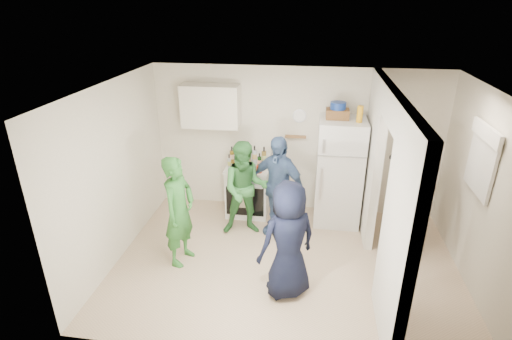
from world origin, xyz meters
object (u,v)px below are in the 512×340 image
at_px(stove, 248,190).
at_px(person_denim, 277,186).
at_px(yellow_cup_stack_top, 360,114).
at_px(fridge, 339,172).
at_px(blue_bowl, 338,106).
at_px(person_green_left, 179,211).
at_px(wicker_basket, 337,114).
at_px(person_nook, 407,202).
at_px(person_green_center, 246,189).
at_px(person_navy, 288,241).

height_order(stove, person_denim, person_denim).
bearing_deg(stove, yellow_cup_stack_top, -4.30).
xyz_separation_m(stove, fridge, (1.51, -0.03, 0.45)).
relative_size(blue_bowl, person_green_left, 0.15).
bearing_deg(wicker_basket, stove, -179.19).
xyz_separation_m(stove, person_green_left, (-0.70, -1.50, 0.36)).
distance_m(yellow_cup_stack_top, person_nook, 1.45).
bearing_deg(fridge, person_green_left, -146.37).
height_order(blue_bowl, person_denim, blue_bowl).
xyz_separation_m(person_green_left, person_green_center, (0.77, 0.88, -0.03)).
xyz_separation_m(person_green_center, person_nook, (2.33, -0.29, 0.11)).
distance_m(person_denim, person_nook, 1.88).
bearing_deg(person_navy, stove, -100.58).
relative_size(stove, person_green_left, 0.54).
distance_m(stove, blue_bowl, 2.08).
bearing_deg(person_green_left, blue_bowl, -40.92).
bearing_deg(person_denim, person_navy, -53.53).
bearing_deg(person_denim, stove, 160.16).
bearing_deg(blue_bowl, person_green_left, -144.23).
height_order(stove, fridge, fridge).
xyz_separation_m(fridge, person_denim, (-0.95, -0.54, -0.07)).
bearing_deg(yellow_cup_stack_top, person_green_left, -150.59).
distance_m(stove, fridge, 1.57).
height_order(fridge, person_denim, fridge).
height_order(stove, person_green_center, person_green_center).
relative_size(fridge, person_green_left, 1.11).
distance_m(person_green_left, person_navy, 1.60).
height_order(wicker_basket, person_green_left, wicker_basket).
distance_m(yellow_cup_stack_top, person_green_left, 3.00).
bearing_deg(wicker_basket, person_nook, -42.93).
bearing_deg(person_navy, person_green_left, -50.22).
relative_size(person_green_center, person_nook, 0.88).
relative_size(blue_bowl, person_nook, 0.14).
xyz_separation_m(yellow_cup_stack_top, person_denim, (-1.17, -0.44, -1.07)).
xyz_separation_m(blue_bowl, person_denim, (-0.85, -0.59, -1.15)).
distance_m(wicker_basket, person_green_center, 1.83).
xyz_separation_m(person_green_left, person_nook, (3.11, 0.59, 0.07)).
distance_m(blue_bowl, person_nook, 1.75).
height_order(fridge, person_navy, fridge).
bearing_deg(person_green_left, person_navy, -93.53).
bearing_deg(fridge, yellow_cup_stack_top, -24.44).
height_order(person_green_center, person_denim, person_denim).
bearing_deg(person_green_left, person_green_center, -28.04).
bearing_deg(yellow_cup_stack_top, person_green_center, -163.50).
bearing_deg(person_denim, person_green_left, -117.84).
xyz_separation_m(stove, person_navy, (0.83, -1.96, 0.34)).
distance_m(wicker_basket, person_denim, 1.45).
height_order(wicker_basket, yellow_cup_stack_top, yellow_cup_stack_top).
relative_size(yellow_cup_stack_top, person_nook, 0.14).
relative_size(stove, person_nook, 0.50).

